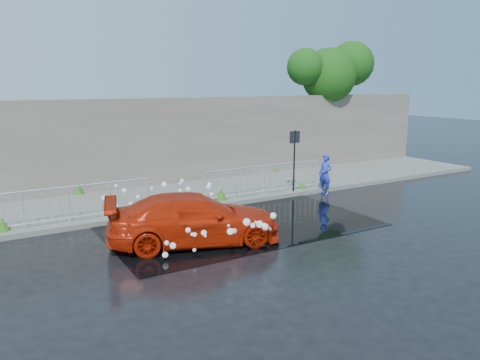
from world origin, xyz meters
name	(u,v)px	position (x,y,z in m)	size (l,w,h in m)	color
ground	(241,235)	(0.00, 0.00, 0.00)	(90.00, 90.00, 0.00)	black
pavement	(173,197)	(0.00, 5.00, 0.07)	(30.00, 4.00, 0.15)	#5B5C58
curb	(195,209)	(0.00, 3.00, 0.08)	(30.00, 0.25, 0.16)	#5B5C58
retaining_wall	(150,142)	(0.00, 7.20, 1.90)	(30.00, 0.60, 3.50)	#5E574F
puddle	(238,223)	(0.50, 1.00, 0.01)	(8.00, 5.00, 0.01)	black
sign_post	(294,151)	(4.20, 3.10, 1.72)	(0.45, 0.06, 2.50)	black
tree	(332,71)	(9.75, 7.41, 4.81)	(5.03, 2.73, 6.34)	#332114
railing_left	(68,203)	(-4.00, 3.35, 0.74)	(5.05, 0.05, 1.10)	silver
railing_right	(264,179)	(3.00, 3.35, 0.74)	(5.05, 0.05, 1.10)	silver
weeds	(162,195)	(-0.59, 4.49, 0.33)	(12.17, 3.93, 0.42)	#1F4F15
water_spray	(193,212)	(-1.17, 0.67, 0.69)	(3.59, 5.49, 1.15)	white
red_car	(195,219)	(-1.38, 0.08, 0.67)	(1.88, 4.63, 1.34)	#B91F07
person	(325,174)	(5.42, 2.70, 0.78)	(0.57, 0.37, 1.56)	#2738C6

